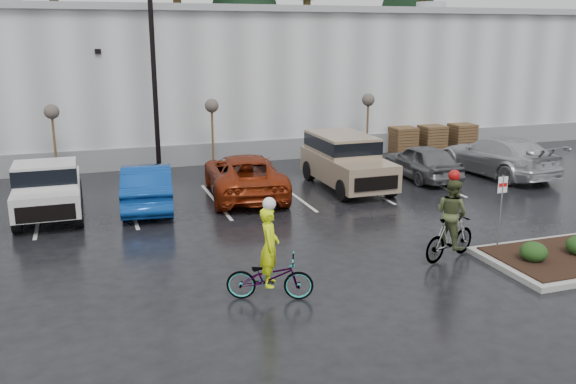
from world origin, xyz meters
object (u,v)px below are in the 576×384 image
object	(u,v)px
sapling_west	(52,116)
pickup_white	(48,186)
lamppost	(152,40)
pallet_stack_a	(403,140)
cyclist_hivis	(270,268)
car_blue	(147,186)
car_far_silver	(497,156)
sapling_east	(368,103)
pallet_stack_b	(432,138)
pallet_stack_c	(462,136)
fire_lane_sign	(501,204)
cyclist_olive	(451,227)
sapling_mid	(212,110)
suv_tan	(347,162)
car_red	(244,175)
car_grey	(422,161)

from	to	relation	value
sapling_west	pickup_white	distance (m)	5.09
lamppost	pallet_stack_a	world-z (taller)	lamppost
sapling_west	cyclist_hivis	distance (m)	14.66
car_blue	car_far_silver	size ratio (longest dim) A/B	0.82
sapling_east	pallet_stack_b	xyz separation A→B (m)	(4.20, 1.00, -2.05)
pallet_stack_c	fire_lane_sign	size ratio (longest dim) A/B	0.61
car_blue	lamppost	bearing A→B (deg)	-96.32
pallet_stack_c	cyclist_olive	size ratio (longest dim) A/B	0.55
sapling_west	pallet_stack_c	size ratio (longest dim) A/B	2.37
sapling_mid	pallet_stack_b	size ratio (longest dim) A/B	2.37
suv_tan	cyclist_olive	bearing A→B (deg)	-94.34
car_red	car_grey	bearing A→B (deg)	-171.48
sapling_east	fire_lane_sign	bearing A→B (deg)	-99.75
sapling_mid	car_grey	xyz separation A→B (m)	(7.98, -4.26, -1.99)
pallet_stack_c	cyclist_olive	xyz separation A→B (m)	(-9.74, -13.77, 0.22)
cyclist_hivis	sapling_west	bearing A→B (deg)	40.06
sapling_mid	pallet_stack_a	distance (m)	10.26
pickup_white	sapling_east	bearing A→B (deg)	18.67
sapling_east	cyclist_olive	size ratio (longest dim) A/B	1.29
lamppost	suv_tan	distance (m)	9.07
fire_lane_sign	pallet_stack_c	bearing A→B (deg)	59.28
pallet_stack_a	pickup_white	size ratio (longest dim) A/B	0.26
car_grey	car_far_silver	distance (m)	3.44
car_grey	suv_tan	bearing A→B (deg)	6.93
sapling_mid	cyclist_olive	size ratio (longest dim) A/B	1.29
sapling_east	pallet_stack_b	size ratio (longest dim) A/B	2.37
lamppost	cyclist_olive	world-z (taller)	lamppost
pallet_stack_a	fire_lane_sign	bearing A→B (deg)	-108.81
sapling_east	pallet_stack_b	distance (m)	4.78
fire_lane_sign	car_blue	size ratio (longest dim) A/B	0.46
pallet_stack_a	car_blue	distance (m)	14.69
sapling_mid	car_red	xyz separation A→B (m)	(0.22, -4.52, -1.94)
sapling_mid	suv_tan	xyz separation A→B (m)	(4.38, -4.65, -1.70)
cyclist_olive	fire_lane_sign	bearing A→B (deg)	-110.87
sapling_west	fire_lane_sign	world-z (taller)	sapling_west
car_red	car_grey	distance (m)	7.77
fire_lane_sign	sapling_east	bearing A→B (deg)	80.25
cyclist_hivis	sapling_mid	bearing A→B (deg)	13.67
sapling_east	pallet_stack_a	size ratio (longest dim) A/B	2.37
sapling_mid	cyclist_hivis	size ratio (longest dim) A/B	1.32
sapling_mid	pallet_stack_a	size ratio (longest dim) A/B	2.37
cyclist_olive	sapling_west	bearing A→B (deg)	19.16
pallet_stack_c	cyclist_hivis	distance (m)	21.06
pickup_white	car_red	world-z (taller)	pickup_white
car_red	cyclist_olive	distance (m)	8.97
pickup_white	sapling_west	bearing A→B (deg)	88.46
pallet_stack_a	suv_tan	bearing A→B (deg)	-134.84
sapling_mid	car_red	world-z (taller)	sapling_mid
car_blue	car_far_silver	distance (m)	14.81
pallet_stack_a	fire_lane_sign	world-z (taller)	fire_lane_sign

